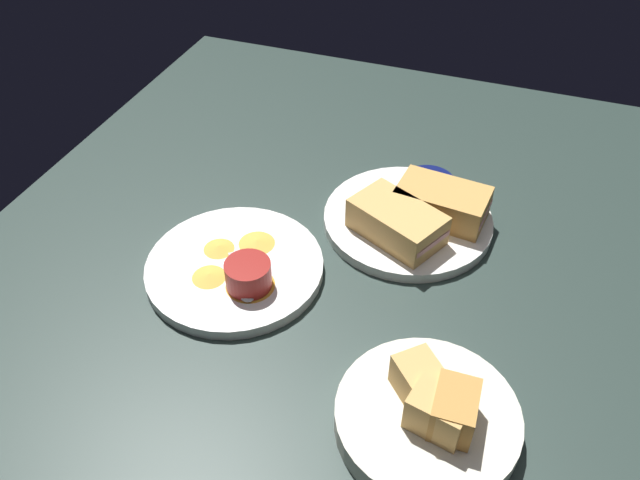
# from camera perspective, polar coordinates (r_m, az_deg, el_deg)

# --- Properties ---
(ground_plane) EXTENTS (1.10, 1.10, 0.03)m
(ground_plane) POSITION_cam_1_polar(r_m,az_deg,el_deg) (0.94, 4.02, -0.99)
(ground_plane) COLOR #283833
(plate_sandwich_main) EXTENTS (0.25, 0.25, 0.02)m
(plate_sandwich_main) POSITION_cam_1_polar(r_m,az_deg,el_deg) (0.96, 7.86, 1.80)
(plate_sandwich_main) COLOR white
(plate_sandwich_main) RESTS_ON ground_plane
(sandwich_half_near) EXTENTS (0.15, 0.13, 0.05)m
(sandwich_half_near) POSITION_cam_1_polar(r_m,az_deg,el_deg) (0.91, 6.91, 1.64)
(sandwich_half_near) COLOR tan
(sandwich_half_near) RESTS_ON plate_sandwich_main
(sandwich_half_far) EXTENTS (0.14, 0.09, 0.05)m
(sandwich_half_far) POSITION_cam_1_polar(r_m,az_deg,el_deg) (0.95, 10.88, 3.33)
(sandwich_half_far) COLOR tan
(sandwich_half_far) RESTS_ON plate_sandwich_main
(ramekin_dark_sauce) EXTENTS (0.08, 0.08, 0.03)m
(ramekin_dark_sauce) POSITION_cam_1_polar(r_m,az_deg,el_deg) (0.98, 9.69, 4.65)
(ramekin_dark_sauce) COLOR #0C144C
(ramekin_dark_sauce) RESTS_ON plate_sandwich_main
(spoon_by_dark_ramekin) EXTENTS (0.02, 0.10, 0.01)m
(spoon_by_dark_ramekin) POSITION_cam_1_polar(r_m,az_deg,el_deg) (0.95, 8.73, 1.95)
(spoon_by_dark_ramekin) COLOR silver
(spoon_by_dark_ramekin) RESTS_ON plate_sandwich_main
(plate_chips_companion) EXTENTS (0.24, 0.24, 0.02)m
(plate_chips_companion) POSITION_cam_1_polar(r_m,az_deg,el_deg) (0.88, -7.65, -2.45)
(plate_chips_companion) COLOR white
(plate_chips_companion) RESTS_ON ground_plane
(ramekin_light_gravy) EXTENTS (0.06, 0.06, 0.04)m
(ramekin_light_gravy) POSITION_cam_1_polar(r_m,az_deg,el_deg) (0.83, -6.46, -3.05)
(ramekin_light_gravy) COLOR maroon
(ramekin_light_gravy) RESTS_ON plate_chips_companion
(spoon_by_gravy_ramekin) EXTENTS (0.08, 0.08, 0.01)m
(spoon_by_gravy_ramekin) POSITION_cam_1_polar(r_m,az_deg,el_deg) (0.84, -6.84, -4.18)
(spoon_by_gravy_ramekin) COLOR silver
(spoon_by_gravy_ramekin) RESTS_ON plate_chips_companion
(plantain_chip_scatter) EXTENTS (0.14, 0.16, 0.01)m
(plantain_chip_scatter) POSITION_cam_1_polar(r_m,az_deg,el_deg) (0.87, -7.19, -2.29)
(plantain_chip_scatter) COLOR gold
(plantain_chip_scatter) RESTS_ON plate_chips_companion
(bread_basket_rear) EXTENTS (0.20, 0.20, 0.08)m
(bread_basket_rear) POSITION_cam_1_polar(r_m,az_deg,el_deg) (0.72, 9.77, -15.23)
(bread_basket_rear) COLOR silver
(bread_basket_rear) RESTS_ON ground_plane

